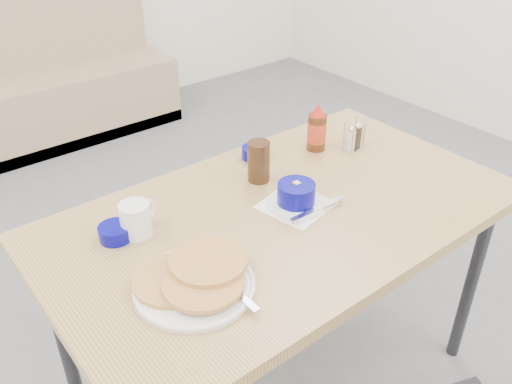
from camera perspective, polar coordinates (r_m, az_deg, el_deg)
booth_bench at (r=3.85m, az=-23.19°, el=9.79°), size 1.90×0.56×1.22m
dining_table at (r=1.63m, az=2.85°, el=-3.72°), size 1.40×0.80×0.76m
pancake_plate at (r=1.33m, az=-6.47°, el=-9.20°), size 0.30×0.31×0.05m
coffee_mug at (r=1.51m, az=-12.45°, el=-2.74°), size 0.12×0.09×0.10m
grits_setting at (r=1.60m, az=4.27°, el=-0.49°), size 0.24×0.22×0.08m
creamer_bowl at (r=1.52m, az=-14.60°, el=-4.16°), size 0.09×0.09×0.04m
butter_bowl at (r=1.86m, az=-0.13°, el=4.19°), size 0.09×0.09×0.04m
amber_tumbler at (r=1.71m, az=0.29°, el=3.23°), size 0.09×0.09×0.13m
condiment_caddy at (r=1.95m, az=10.29°, el=5.59°), size 0.10×0.07×0.11m
syrup_bottle at (r=1.91m, az=6.42°, el=6.54°), size 0.07×0.07×0.17m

